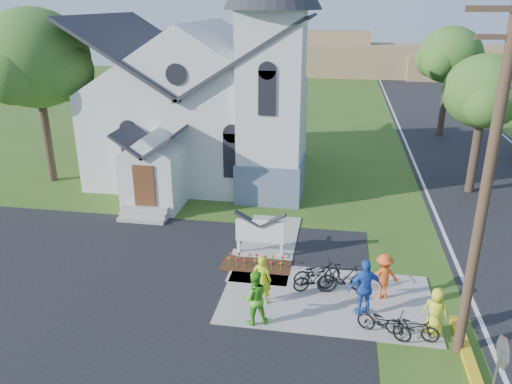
% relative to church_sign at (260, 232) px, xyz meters
% --- Properties ---
extents(ground, '(120.00, 120.00, 0.00)m').
position_rel_church_sign_xyz_m(ground, '(1.20, -3.20, -1.03)').
color(ground, '#305819').
rests_on(ground, ground).
extents(parking_lot, '(20.00, 16.00, 0.02)m').
position_rel_church_sign_xyz_m(parking_lot, '(-5.80, -5.20, -1.02)').
color(parking_lot, black).
rests_on(parking_lot, ground).
extents(road, '(8.00, 90.00, 0.02)m').
position_rel_church_sign_xyz_m(road, '(11.20, 11.80, -1.02)').
color(road, black).
rests_on(road, ground).
extents(sidewalk, '(7.00, 4.00, 0.05)m').
position_rel_church_sign_xyz_m(sidewalk, '(2.70, -2.70, -1.00)').
color(sidewalk, gray).
rests_on(sidewalk, ground).
extents(church, '(12.35, 12.00, 13.00)m').
position_rel_church_sign_xyz_m(church, '(-4.28, 9.28, 4.22)').
color(church, silver).
rests_on(church, ground).
extents(church_sign, '(2.20, 0.40, 1.70)m').
position_rel_church_sign_xyz_m(church_sign, '(0.00, 0.00, 0.00)').
color(church_sign, gray).
rests_on(church_sign, ground).
extents(flower_bed, '(2.60, 1.10, 0.07)m').
position_rel_church_sign_xyz_m(flower_bed, '(0.00, -0.90, -0.99)').
color(flower_bed, '#3C1B10').
rests_on(flower_bed, ground).
extents(utility_pole, '(3.45, 0.28, 10.00)m').
position_rel_church_sign_xyz_m(utility_pole, '(6.56, -4.70, 4.38)').
color(utility_pole, '#422F21').
rests_on(utility_pole, ground).
extents(stop_sign, '(0.11, 0.76, 2.48)m').
position_rel_church_sign_xyz_m(stop_sign, '(6.63, -7.40, 0.75)').
color(stop_sign, gray).
rests_on(stop_sign, ground).
extents(tree_lot_corner, '(5.60, 5.60, 9.15)m').
position_rel_church_sign_xyz_m(tree_lot_corner, '(-12.80, 6.80, 5.58)').
color(tree_lot_corner, '#38281E').
rests_on(tree_lot_corner, ground).
extents(tree_road_near, '(4.00, 4.00, 7.05)m').
position_rel_church_sign_xyz_m(tree_road_near, '(9.70, 8.80, 4.18)').
color(tree_road_near, '#38281E').
rests_on(tree_road_near, ground).
extents(tree_road_mid, '(4.40, 4.40, 7.80)m').
position_rel_church_sign_xyz_m(tree_road_mid, '(10.20, 20.80, 4.75)').
color(tree_road_mid, '#38281E').
rests_on(tree_road_mid, ground).
extents(distant_hills, '(61.00, 10.00, 5.60)m').
position_rel_church_sign_xyz_m(distant_hills, '(4.56, 53.13, 1.15)').
color(distant_hills, '#8B734E').
rests_on(distant_hills, ground).
extents(cyclist_0, '(0.69, 0.52, 1.71)m').
position_rel_church_sign_xyz_m(cyclist_0, '(0.60, -3.28, -0.12)').
color(cyclist_0, '#B9CE18').
rests_on(cyclist_0, sidewalk).
extents(bike_0, '(1.82, 1.22, 0.90)m').
position_rel_church_sign_xyz_m(bike_0, '(2.32, -1.81, -0.53)').
color(bike_0, black).
rests_on(bike_0, sidewalk).
extents(cyclist_1, '(1.03, 0.91, 1.76)m').
position_rel_church_sign_xyz_m(cyclist_1, '(0.54, -4.40, -0.10)').
color(cyclist_1, '#55BE23').
rests_on(cyclist_1, sidewalk).
extents(bike_1, '(1.52, 0.91, 0.88)m').
position_rel_church_sign_xyz_m(bike_1, '(2.24, -2.27, -0.54)').
color(bike_1, black).
rests_on(bike_1, sidewalk).
extents(cyclist_2, '(1.23, 0.87, 1.93)m').
position_rel_church_sign_xyz_m(cyclist_2, '(3.86, -3.42, -0.01)').
color(cyclist_2, blue).
rests_on(cyclist_2, sidewalk).
extents(bike_2, '(1.75, 1.18, 0.87)m').
position_rel_church_sign_xyz_m(bike_2, '(4.44, -4.40, -0.54)').
color(bike_2, black).
rests_on(bike_2, sidewalk).
extents(cyclist_3, '(1.15, 0.85, 1.60)m').
position_rel_church_sign_xyz_m(cyclist_3, '(4.52, -2.31, -0.18)').
color(cyclist_3, '#F3581B').
rests_on(cyclist_3, sidewalk).
extents(bike_3, '(1.91, 0.91, 1.11)m').
position_rel_church_sign_xyz_m(bike_3, '(3.24, -2.21, -0.42)').
color(bike_3, black).
rests_on(bike_3, sidewalk).
extents(cyclist_4, '(0.88, 0.75, 1.53)m').
position_rel_church_sign_xyz_m(cyclist_4, '(5.90, -4.06, -0.21)').
color(cyclist_4, yellow).
rests_on(cyclist_4, sidewalk).
extents(bike_4, '(1.62, 0.84, 0.81)m').
position_rel_church_sign_xyz_m(bike_4, '(5.24, -4.40, -0.57)').
color(bike_4, black).
rests_on(bike_4, sidewalk).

